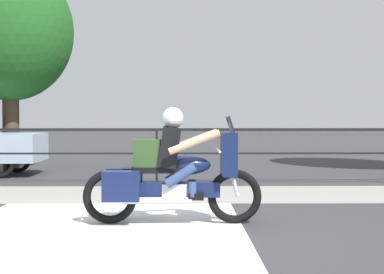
{
  "coord_description": "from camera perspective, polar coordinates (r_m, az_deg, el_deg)",
  "views": [
    {
      "loc": [
        0.59,
        -7.48,
        1.43
      ],
      "look_at": [
        0.7,
        0.84,
        1.15
      ],
      "focal_mm": 55.0,
      "sensor_mm": 36.0,
      "label": 1
    }
  ],
  "objects": [
    {
      "name": "fence_railing",
      "position": [
        12.57,
        -3.44,
        -0.31
      ],
      "size": [
        36.0,
        0.05,
        1.2
      ],
      "color": "black",
      "rests_on": "ground"
    },
    {
      "name": "ground_plane",
      "position": [
        7.64,
        -5.23,
        -8.89
      ],
      "size": [
        120.0,
        120.0,
        0.0
      ],
      "primitive_type": "plane",
      "color": "#38383A"
    },
    {
      "name": "sidewalk_band",
      "position": [
        10.99,
        -3.84,
        -5.54
      ],
      "size": [
        44.0,
        2.4,
        0.01
      ],
      "primitive_type": "cube",
      "color": "#99968E",
      "rests_on": "ground"
    },
    {
      "name": "tree_behind_car",
      "position": [
        16.55,
        -17.24,
        9.66
      ],
      "size": [
        3.34,
        3.34,
        5.55
      ],
      "color": "#473323",
      "rests_on": "ground"
    },
    {
      "name": "crosswalk_band",
      "position": [
        7.5,
        -9.11,
        -9.08
      ],
      "size": [
        3.69,
        6.0,
        0.01
      ],
      "primitive_type": "cube",
      "color": "silver",
      "rests_on": "ground"
    },
    {
      "name": "motorcycle",
      "position": [
        7.9,
        -2.14,
        -3.45
      ],
      "size": [
        2.41,
        0.76,
        1.57
      ],
      "rotation": [
        0.0,
        0.0,
        0.01
      ],
      "color": "black",
      "rests_on": "ground"
    }
  ]
}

